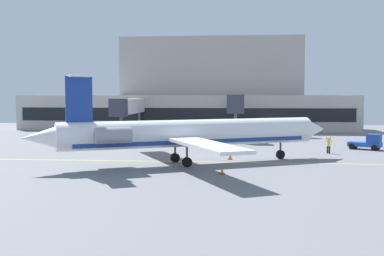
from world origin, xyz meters
name	(u,v)px	position (x,y,z in m)	size (l,w,h in m)	color
ground	(182,165)	(0.00, 0.00, -0.05)	(120.00, 120.00, 0.11)	slate
terminal_building	(197,94)	(-2.65, 46.13, 6.68)	(62.72, 11.39, 17.46)	#B7B2A8
jet_bridge_west	(129,107)	(-12.22, 30.62, 4.61)	(2.40, 17.32, 5.99)	silver
jet_bridge_east	(236,103)	(4.89, 29.89, 5.19)	(2.40, 18.78, 6.58)	silver
regional_jet	(188,133)	(0.51, 0.12, 2.93)	(28.20, 24.07, 8.31)	white
baggage_tug	(143,136)	(-7.73, 19.29, 0.97)	(4.03, 2.49, 2.15)	#1E4CB2
pushback_tractor	(368,142)	(20.79, 13.87, 0.88)	(4.04, 3.24, 1.90)	#1E4CB2
fuel_tank	(291,129)	(13.39, 28.79, 1.28)	(7.11, 2.09, 2.25)	white
marshaller	(329,145)	(15.39, 9.82, 0.96)	(0.83, 0.34, 1.89)	#191E33
safety_cone_alpha	(230,157)	(4.44, 3.85, 0.25)	(0.47, 0.47, 0.55)	orange
safety_cone_bravo	(222,171)	(3.93, -5.13, 0.25)	(0.47, 0.47, 0.55)	orange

